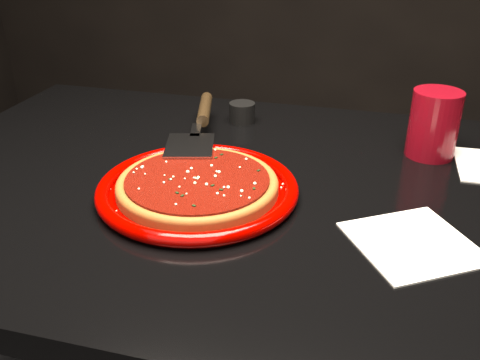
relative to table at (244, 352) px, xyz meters
The scene contains 11 objects.
table is the anchor object (origin of this frame).
plate 0.40m from the table, 132.57° to the right, with size 0.31×0.31×0.02m, color #820100.
pizza_crust 0.40m from the table, 132.57° to the right, with size 0.25×0.25×0.01m, color brown.
pizza_crust_rim 0.41m from the table, 132.57° to the right, with size 0.25×0.25×0.02m, color brown.
pizza_sauce 0.41m from the table, 132.57° to the right, with size 0.22×0.22×0.01m, color #6D0F07.
parmesan_dusting 0.42m from the table, 132.57° to the right, with size 0.22×0.22×0.01m, color #F1E5BF, non-canonical shape.
basil_flecks 0.42m from the table, 132.57° to the right, with size 0.20×0.20×0.00m, color black, non-canonical shape.
pizza_server 0.45m from the table, 132.72° to the left, with size 0.10×0.35×0.03m, color #B7BABE, non-canonical shape.
cup 0.56m from the table, 32.72° to the left, with size 0.09×0.09×0.12m, color maroon.
napkin_a 0.47m from the table, 24.09° to the right, with size 0.15×0.15×0.00m, color silver.
ramekin 0.48m from the table, 105.73° to the left, with size 0.05×0.05×0.04m, color black.
Camera 1 is at (0.20, -0.75, 1.15)m, focal length 40.00 mm.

